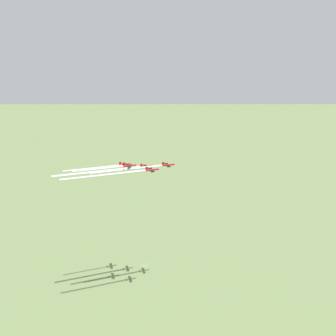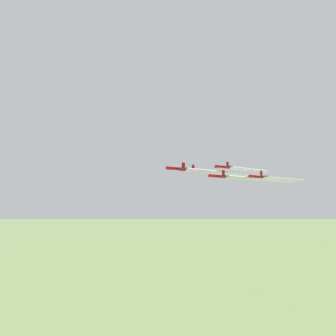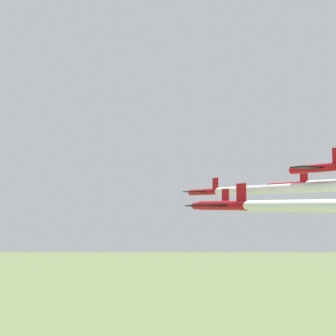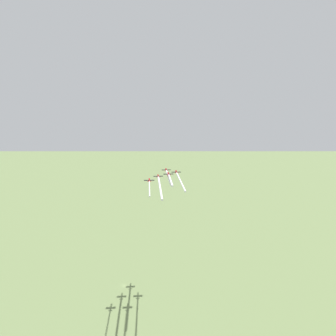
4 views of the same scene
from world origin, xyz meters
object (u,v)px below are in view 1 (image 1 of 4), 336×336
object	(u,v)px
jet_0	(168,165)
jet_1	(146,167)
jet_2	(152,170)
jet_3	(125,165)
jet_4	(129,166)

from	to	relation	value
jet_0	jet_1	size ratio (longest dim) A/B	1.00
jet_2	jet_3	size ratio (longest dim) A/B	1.00
jet_0	jet_3	xyz separation A→B (m)	(-14.87, 24.17, -2.27)
jet_3	jet_2	bearing A→B (deg)	29.54
jet_3	jet_4	world-z (taller)	jet_4
jet_3	jet_4	size ratio (longest dim) A/B	1.00
jet_0	jet_4	xyz separation A→B (m)	(-21.61, 11.46, 2.30)
jet_0	jet_1	distance (m)	14.38
jet_1	jet_4	bearing A→B (deg)	-59.53
jet_3	jet_0	bearing A→B (deg)	59.53
jet_0	jet_4	size ratio (longest dim) A/B	1.00
jet_0	jet_4	bearing A→B (deg)	-90.00
jet_0	jet_2	size ratio (longest dim) A/B	1.00
jet_4	jet_2	bearing A→B (deg)	59.53
jet_0	jet_2	xyz separation A→B (m)	(-14.18, -0.63, 0.81)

